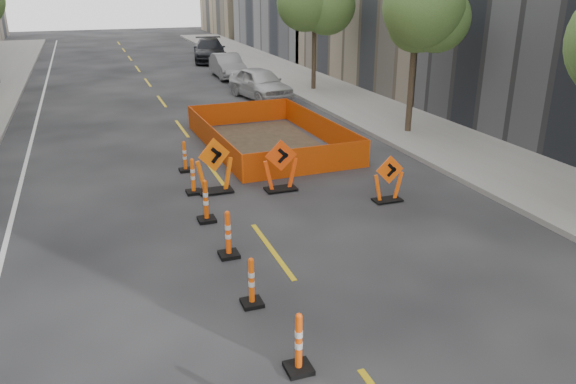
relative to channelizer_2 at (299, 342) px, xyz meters
name	(u,v)px	position (x,y,z in m)	size (l,w,h in m)	color
ground_plane	(347,352)	(0.93, 0.18, -0.53)	(140.00, 140.00, 0.00)	black
sidewalk_right	(420,131)	(9.93, 12.18, -0.45)	(4.00, 90.00, 0.15)	gray
tree_r_b	(416,17)	(9.33, 12.18, 4.00)	(2.80, 2.80, 5.95)	#382B1E
tree_r_c	(315,6)	(9.33, 22.18, 4.00)	(2.80, 2.80, 5.95)	#382B1E
channelizer_2	(299,342)	(0.00, 0.00, 0.00)	(0.42, 0.42, 1.06)	#FF520A
channelizer_3	(251,282)	(-0.15, 2.11, -0.03)	(0.39, 0.39, 1.00)	#F0530A
channelizer_4	(228,234)	(-0.07, 4.22, 0.02)	(0.43, 0.43, 1.10)	#FD4F0A
channelizer_5	(206,201)	(-0.12, 6.32, 0.03)	(0.44, 0.44, 1.13)	#D64A09
channelizer_6	(193,176)	(-0.05, 8.43, 0.00)	(0.42, 0.42, 1.06)	#EE580A
channelizer_7	(185,156)	(0.09, 10.54, -0.02)	(0.40, 0.40, 1.01)	#E45509
chevron_sign_left	(214,165)	(0.57, 8.31, 0.30)	(1.10, 0.66, 1.65)	#FF640A
chevron_sign_center	(281,165)	(2.41, 7.82, 0.25)	(1.03, 0.62, 1.55)	#FB430A
chevron_sign_right	(389,179)	(4.94, 5.98, 0.14)	(0.89, 0.54, 1.34)	#FF560A
safety_fence	(268,133)	(3.57, 12.55, -0.06)	(4.36, 7.42, 0.93)	#E4600C
parked_car_near	(260,83)	(5.91, 21.12, 0.27)	(1.88, 4.68, 1.59)	silver
parked_car_mid	(227,66)	(5.97, 28.36, 0.21)	(1.56, 4.47, 1.47)	gray
parked_car_far	(210,50)	(6.53, 36.14, 0.31)	(2.33, 5.74, 1.67)	black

